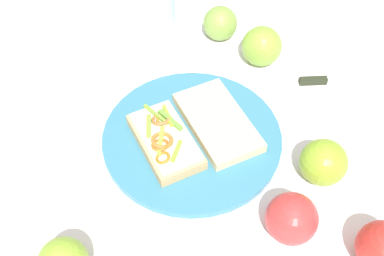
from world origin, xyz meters
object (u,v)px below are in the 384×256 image
Objects in this scene: apple_0 at (262,46)px; apple_4 at (292,219)px; plate at (192,137)px; bread_slice_side at (218,122)px; apple_2 at (220,23)px; drinking_glass at (159,9)px; apple_5 at (383,248)px; knife at (319,81)px; apple_1 at (323,162)px; sandwich at (165,140)px.

apple_0 is 1.01× the size of apple_4.
bread_slice_side is (-0.05, -0.01, 0.02)m from plate.
drinking_glass reaches higher than apple_2.
apple_5 is 0.37m from knife.
drinking_glass is (0.24, -0.57, 0.02)m from apple_5.
knife is at bearing 143.74° from drinking_glass.
apple_0 is 1.03× the size of apple_1.
knife reaches higher than plate.
drinking_glass reaches higher than bread_slice_side.
apple_5 is (-0.11, 0.54, 0.00)m from apple_2.
knife is at bearing 139.61° from apple_0.
plate is 0.06m from sandwich.
drinking_glass reaches higher than apple_4.
apple_2 is (0.06, -0.09, -0.00)m from apple_0.
bread_slice_side is at bearing -41.60° from apple_1.
sandwich is 0.26m from apple_1.
sandwich is 2.34× the size of apple_2.
apple_4 reaches higher than apple_2.
apple_4 reaches higher than apple_5.
drinking_glass is (0.01, -0.30, 0.06)m from plate.
bread_slice_side is 2.21× the size of apple_0.
plate is 0.29m from knife.
apple_2 is 0.13m from drinking_glass.
apple_2 is (-0.11, -0.27, 0.03)m from plate.
apple_2 is at bearing -78.17° from apple_5.
apple_5 is (-0.05, 0.45, -0.00)m from apple_0.
apple_1 is at bearing 116.32° from drinking_glass.
apple_5 is (-0.03, 0.16, 0.00)m from apple_1.
plate is at bearing -50.52° from apple_5.
plate is 0.35m from apple_5.
drinking_glass is 1.12× the size of knife.
sandwich is 2.18× the size of apple_1.
apple_5 is at bearing 101.83° from apple_2.
apple_2 is at bearing 164.27° from drinking_glass.
sandwich is 0.96× the size of bread_slice_side.
apple_0 reaches higher than apple_5.
drinking_glass is at bearing 151.24° from knife.
apple_5 is at bearing -149.01° from sandwich.
apple_2 is (-0.16, -0.28, 0.01)m from sandwich.
bread_slice_side is 1.39× the size of drinking_glass.
sandwich reaches higher than knife.
apple_2 is at bearing -45.44° from sandwich.
apple_2 is 0.55m from apple_5.
plate is at bearing -153.72° from knife.
apple_0 is 0.11m from apple_2.
apple_1 is 0.47m from drinking_glass.
sandwich is 0.32m from apple_2.
knife is (-0.16, 0.17, -0.03)m from apple_2.
apple_2 is at bearing -54.99° from apple_0.
apple_5 is 0.61× the size of drinking_glass.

